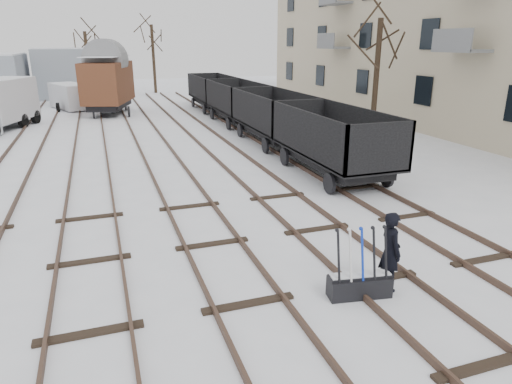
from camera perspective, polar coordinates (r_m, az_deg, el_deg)
ground at (r=9.40m, az=-0.97°, el=-13.93°), size 120.00×120.00×0.00m
tracks at (r=21.95m, az=-12.20°, el=4.86°), size 13.90×52.00×0.16m
shed_right at (r=47.67m, az=-21.54°, el=13.73°), size 7.00×6.00×4.50m
ground_frame at (r=9.78m, az=12.82°, el=-11.13°), size 1.35×0.62×1.49m
worker at (r=9.98m, az=16.45°, el=-7.09°), size 0.48×0.67×1.72m
freight_wagon_a at (r=18.00m, az=9.52°, el=5.11°), size 2.53×6.33×2.59m
freight_wagon_b at (r=23.70m, az=2.14°, el=8.49°), size 2.53×6.33×2.59m
freight_wagon_c at (r=29.69m, az=-2.39°, el=10.47°), size 2.53×6.33×2.59m
freight_wagon_d at (r=35.82m, az=-5.41°, el=11.75°), size 2.53×6.33×2.59m
box_van_wagon at (r=34.95m, az=-18.05°, el=13.07°), size 4.21×5.89×4.06m
panel_van at (r=38.89m, az=-22.19°, el=11.05°), size 3.39×4.78×1.93m
tree_near at (r=26.05m, az=14.78°, el=13.48°), size 0.30×0.30×6.19m
tree_far_left at (r=46.63m, az=-20.23°, el=14.68°), size 0.30×0.30×5.92m
tree_far_right at (r=48.92m, az=-12.68°, el=15.87°), size 0.30×0.30×6.63m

